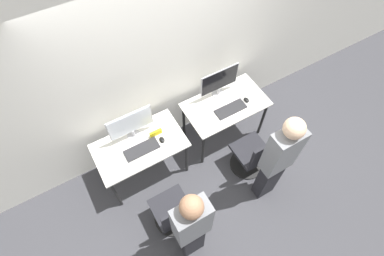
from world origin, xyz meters
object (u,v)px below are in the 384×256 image
monitor_left (131,124)px  keyboard_right (231,109)px  office_chair_left (174,213)px  mouse_left (162,140)px  monitor_right (219,81)px  mouse_right (246,100)px  office_chair_right (253,156)px  keyboard_left (142,149)px  person_left (192,227)px  person_right (278,160)px

monitor_left → keyboard_right: size_ratio=1.30×
office_chair_left → mouse_left: bearing=70.7°
monitor_right → mouse_right: bearing=-47.1°
monitor_left → office_chair_right: (1.29, -0.83, -0.65)m
mouse_left → office_chair_left: (-0.26, -0.75, -0.41)m
keyboard_left → mouse_right: (1.53, -0.02, 0.01)m
person_left → person_right: (1.20, 0.15, 0.04)m
person_right → office_chair_right: bearing=83.5°
office_chair_left → monitor_right: monitor_right is taller
keyboard_right → mouse_right: size_ratio=4.71×
office_chair_left → mouse_right: size_ratio=9.76×
person_left → keyboard_right: size_ratio=3.82×
keyboard_right → keyboard_left: bearing=178.4°
office_chair_left → monitor_right: (1.26, 1.03, 0.65)m
mouse_right → office_chair_right: size_ratio=0.10×
person_right → office_chair_left: bearing=170.2°
monitor_left → monitor_right: size_ratio=1.00×
mouse_left → keyboard_right: bearing=-1.8°
person_left → mouse_right: (1.48, 1.10, -0.11)m
monitor_left → person_right: bearing=-43.8°
keyboard_right → office_chair_right: 0.70m
monitor_right → office_chair_right: 1.09m
mouse_left → office_chair_right: 1.25m
monitor_right → keyboard_right: bearing=-90.0°
monitor_left → mouse_left: 0.43m
monitor_left → mouse_left: bearing=-41.0°
keyboard_right → monitor_right: bearing=90.0°
person_left → monitor_left: bearing=92.0°
mouse_left → keyboard_left: bearing=178.8°
keyboard_right → office_chair_right: office_chair_right is taller
mouse_right → office_chair_right: bearing=-112.0°
office_chair_left → mouse_right: (1.52, 0.74, 0.41)m
person_left → monitor_right: 1.85m
monitor_right → keyboard_left: bearing=-168.0°
office_chair_right → keyboard_left: bearing=154.9°
monitor_left → keyboard_left: 0.33m
keyboard_left → keyboard_right: (1.26, -0.04, 0.00)m
office_chair_left → office_chair_right: bearing=6.7°
person_left → person_right: bearing=7.2°
keyboard_left → office_chair_left: office_chair_left is taller
keyboard_right → mouse_left: bearing=178.2°
monitor_right → office_chair_right: size_ratio=0.63×
monitor_left → mouse_right: monitor_left is taller
keyboard_right → person_right: 0.95m
keyboard_right → office_chair_right: bearing=-87.1°
keyboard_left → person_left: (0.05, -1.12, 0.12)m
monitor_left → mouse_left: (0.27, -0.23, -0.24)m
keyboard_left → person_left: size_ratio=0.26×
office_chair_left → monitor_right: size_ratio=1.59×
office_chair_left → mouse_right: bearing=25.9°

